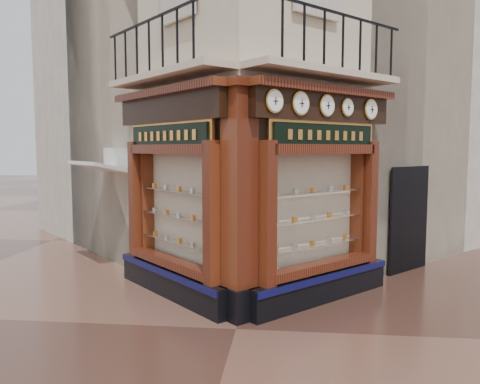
# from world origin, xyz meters

# --- Properties ---
(ground) EXTENTS (80.00, 80.00, 0.00)m
(ground) POSITION_xyz_m (0.00, 0.00, 0.00)
(ground) COLOR #43271F
(ground) RESTS_ON ground
(main_building) EXTENTS (11.31, 11.31, 12.00)m
(main_building) POSITION_xyz_m (0.00, 6.16, 6.00)
(main_building) COLOR beige
(main_building) RESTS_ON ground
(neighbour_left) EXTENTS (11.31, 11.31, 11.00)m
(neighbour_left) POSITION_xyz_m (-2.47, 8.63, 5.50)
(neighbour_left) COLOR beige
(neighbour_left) RESTS_ON ground
(neighbour_right) EXTENTS (11.31, 11.31, 11.00)m
(neighbour_right) POSITION_xyz_m (2.47, 8.63, 5.50)
(neighbour_right) COLOR beige
(neighbour_right) RESTS_ON ground
(shopfront_left) EXTENTS (2.86, 2.86, 3.98)m
(shopfront_left) POSITION_xyz_m (-1.41, 1.57, 1.98)
(shopfront_left) COLOR black
(shopfront_left) RESTS_ON ground
(shopfront_right) EXTENTS (2.86, 2.86, 3.98)m
(shopfront_right) POSITION_xyz_m (1.41, 1.57, 1.98)
(shopfront_right) COLOR black
(shopfront_right) RESTS_ON ground
(corner_pilaster) EXTENTS (0.85, 0.85, 3.98)m
(corner_pilaster) POSITION_xyz_m (0.00, 0.50, 1.95)
(corner_pilaster) COLOR black
(corner_pilaster) RESTS_ON ground
(balcony) EXTENTS (5.94, 2.97, 1.03)m
(balcony) POSITION_xyz_m (0.00, 1.49, 4.22)
(balcony) COLOR beige
(balcony) RESTS_ON ground
(clock_a) EXTENTS (0.31, 0.31, 0.38)m
(clock_a) POSITION_xyz_m (0.57, 0.46, 3.62)
(clock_a) COLOR #BA963E
(clock_a) RESTS_ON ground
(clock_b) EXTENTS (0.32, 0.32, 0.41)m
(clock_b) POSITION_xyz_m (1.00, 0.89, 3.62)
(clock_b) COLOR #BA963E
(clock_b) RESTS_ON ground
(clock_c) EXTENTS (0.31, 0.31, 0.39)m
(clock_c) POSITION_xyz_m (1.47, 1.37, 3.62)
(clock_c) COLOR #BA963E
(clock_c) RESTS_ON ground
(clock_d) EXTENTS (0.27, 0.27, 0.34)m
(clock_d) POSITION_xyz_m (1.88, 1.77, 3.62)
(clock_d) COLOR #BA963E
(clock_d) RESTS_ON ground
(clock_e) EXTENTS (0.32, 0.32, 0.40)m
(clock_e) POSITION_xyz_m (2.38, 2.28, 3.62)
(clock_e) COLOR #BA963E
(clock_e) RESTS_ON ground
(awning) EXTENTS (1.90, 1.90, 0.30)m
(awning) POSITION_xyz_m (-3.53, 3.33, 0.00)
(awning) COLOR silver
(awning) RESTS_ON ground
(signboard_left) EXTENTS (2.08, 2.08, 0.56)m
(signboard_left) POSITION_xyz_m (-1.46, 1.51, 3.10)
(signboard_left) COLOR #EF9E46
(signboard_left) RESTS_ON ground
(signboard_right) EXTENTS (2.02, 2.02, 0.54)m
(signboard_right) POSITION_xyz_m (1.46, 1.51, 3.10)
(signboard_right) COLOR #EF9E46
(signboard_right) RESTS_ON ground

